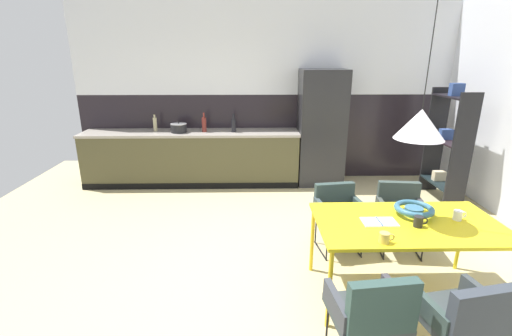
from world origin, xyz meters
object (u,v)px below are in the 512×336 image
object	(u,v)px
cooking_pot	(179,128)
bottle_wine_green	(234,125)
refrigerator_column	(321,128)
armchair_facing_counter	(372,310)
dining_table	(408,227)
bottle_oil_tall	(204,124)
open_shelf_unit	(447,143)
open_book	(379,222)
armchair_head_of_table	(338,208)
bottle_vinegar_dark	(155,124)
mug_white_ceramic	(458,215)
fruit_bowl	(414,209)
pendant_lamp_over_table_near	(420,124)
mug_glass_clear	(419,222)
mug_tall_blue	(385,238)
armchair_by_stool	(400,208)
armchair_near_window	(465,314)

from	to	relation	value
cooking_pot	bottle_wine_green	xyz separation A→B (m)	(0.90, 0.01, 0.05)
refrigerator_column	cooking_pot	size ratio (longest dim) A/B	7.25
refrigerator_column	armchair_facing_counter	distance (m)	3.94
dining_table	bottle_wine_green	size ratio (longest dim) A/B	5.28
bottle_oil_tall	open_shelf_unit	size ratio (longest dim) A/B	0.18
open_book	armchair_facing_counter	bearing A→B (deg)	-110.64
armchair_head_of_table	bottle_vinegar_dark	bearing A→B (deg)	-49.44
dining_table	mug_white_ceramic	size ratio (longest dim) A/B	13.48
mug_white_ceramic	cooking_pot	xyz separation A→B (m)	(-2.99, 2.97, 0.20)
mug_white_ceramic	open_book	bearing A→B (deg)	-176.33
bottle_oil_tall	bottle_vinegar_dark	distance (m)	0.83
refrigerator_column	fruit_bowl	distance (m)	2.94
dining_table	pendant_lamp_over_table_near	xyz separation A→B (m)	(-0.00, 0.04, 0.90)
fruit_bowl	bottle_wine_green	distance (m)	3.37
mug_glass_clear	cooking_pot	xyz separation A→B (m)	(-2.58, 3.10, 0.19)
pendant_lamp_over_table_near	fruit_bowl	bearing A→B (deg)	45.56
armchair_facing_counter	armchair_head_of_table	distance (m)	1.71
fruit_bowl	mug_tall_blue	world-z (taller)	fruit_bowl
mug_tall_blue	fruit_bowl	bearing A→B (deg)	47.83
armchair_by_stool	open_shelf_unit	xyz separation A→B (m)	(1.25, 1.47, 0.38)
armchair_by_stool	armchair_near_window	bearing A→B (deg)	86.90
armchair_near_window	armchair_by_stool	bearing A→B (deg)	70.23
mug_glass_clear	bottle_vinegar_dark	distance (m)	4.39
armchair_near_window	cooking_pot	xyz separation A→B (m)	(-2.56, 3.90, 0.46)
open_book	bottle_vinegar_dark	world-z (taller)	bottle_vinegar_dark
armchair_head_of_table	mug_tall_blue	world-z (taller)	mug_tall_blue
bottle_oil_tall	armchair_by_stool	bearing A→B (deg)	-42.45
fruit_bowl	mug_tall_blue	bearing A→B (deg)	-132.17
fruit_bowl	armchair_head_of_table	bearing A→B (deg)	124.63
armchair_near_window	bottle_vinegar_dark	distance (m)	5.00
armchair_facing_counter	open_book	bearing A→B (deg)	62.93
refrigerator_column	open_shelf_unit	bearing A→B (deg)	-23.80
armchair_by_stool	armchair_near_window	world-z (taller)	armchair_near_window
armchair_facing_counter	open_shelf_unit	distance (m)	3.80
armchair_by_stool	cooking_pot	bearing A→B (deg)	-31.59
open_book	bottle_wine_green	distance (m)	3.34
open_book	mug_white_ceramic	size ratio (longest dim) A/B	2.48
bottle_vinegar_dark	fruit_bowl	bearing A→B (deg)	-44.31
open_shelf_unit	bottle_wine_green	bearing A→B (deg)	-102.81
refrigerator_column	bottle_wine_green	xyz separation A→B (m)	(-1.45, -0.04, 0.07)
mug_tall_blue	pendant_lamp_over_table_near	xyz separation A→B (m)	(0.34, 0.38, 0.81)
bottle_oil_tall	refrigerator_column	bearing A→B (deg)	0.58
mug_glass_clear	bottle_vinegar_dark	world-z (taller)	bottle_vinegar_dark
dining_table	bottle_vinegar_dark	world-z (taller)	bottle_vinegar_dark
armchair_facing_counter	pendant_lamp_over_table_near	size ratio (longest dim) A/B	0.57
armchair_head_of_table	open_book	bearing A→B (deg)	90.95
open_book	bottle_oil_tall	size ratio (longest dim) A/B	0.91
refrigerator_column	armchair_by_stool	xyz separation A→B (m)	(0.48, -2.23, -0.45)
fruit_bowl	cooking_pot	bearing A→B (deg)	132.59
fruit_bowl	open_shelf_unit	distance (m)	2.60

